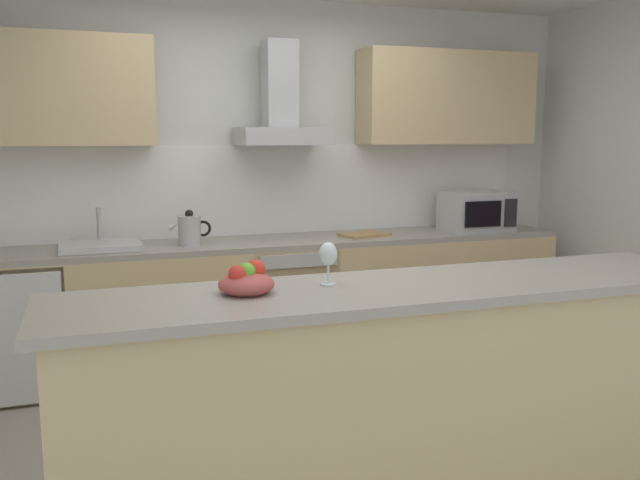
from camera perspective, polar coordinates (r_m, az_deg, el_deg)
ground at (r=3.69m, az=1.92°, el=-17.38°), size 5.96×4.47×0.02m
wall_back at (r=5.04m, az=-5.36°, el=5.14°), size 5.96×0.12×2.60m
backsplash_tile at (r=4.98m, az=-5.15°, el=4.29°), size 4.21×0.02×0.66m
counter_back at (r=4.81m, az=-4.13°, el=-5.29°), size 4.36×0.60×0.90m
counter_island at (r=2.95m, az=7.11°, el=-13.33°), size 2.90×0.64×1.02m
upper_cabinets at (r=4.82m, az=-4.80°, el=12.24°), size 4.31×0.32×0.70m
oven at (r=4.81m, az=-2.78°, el=-5.15°), size 0.60×0.62×0.80m
refrigerator at (r=4.66m, az=-24.19°, el=-6.84°), size 0.58×0.60×0.85m
microwave at (r=5.30m, az=13.17°, el=2.41°), size 0.50×0.38×0.30m
sink at (r=4.55m, az=-18.17°, el=-0.38°), size 0.50×0.40×0.26m
kettle at (r=4.53m, az=-11.02°, el=0.86°), size 0.29×0.15×0.24m
range_hood at (r=4.79m, az=-3.34°, el=10.80°), size 0.62×0.45×0.72m
wine_glass at (r=2.74m, az=0.70°, el=-1.33°), size 0.08×0.08×0.18m
fruit_bowl at (r=2.63m, az=-6.26°, el=-3.52°), size 0.22×0.22×0.13m
chopping_board at (r=4.89m, az=3.80°, el=0.46°), size 0.38×0.30×0.02m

